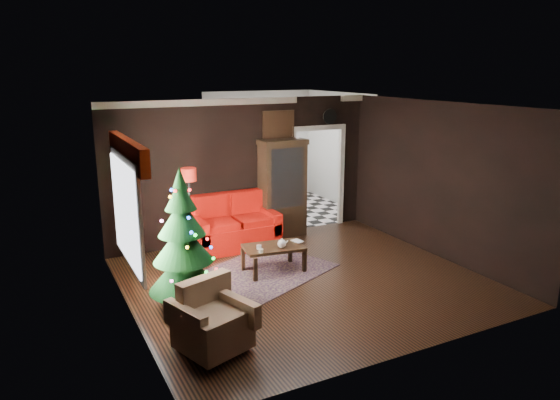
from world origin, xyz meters
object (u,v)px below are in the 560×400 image
loveseat (234,222)px  curio_cabinet (282,191)px  floor_lamp (190,216)px  teapot (282,243)px  armchair (212,317)px  wall_clock (330,116)px  kitchen_table (279,199)px  coffee_table (274,258)px  christmas_tree (182,239)px

loveseat → curio_cabinet: size_ratio=0.89×
curio_cabinet → floor_lamp: bearing=-165.7°
curio_cabinet → teapot: size_ratio=11.64×
teapot → loveseat: bearing=97.2°
armchair → loveseat: bearing=45.4°
floor_lamp → wall_clock: wall_clock is taller
loveseat → curio_cabinet: curio_cabinet is taller
floor_lamp → armchair: bearing=-103.0°
kitchen_table → armchair: bearing=-124.4°
floor_lamp → teapot: size_ratio=10.46×
floor_lamp → loveseat: bearing=18.4°
loveseat → teapot: loveseat is taller
armchair → teapot: (1.87, 1.81, 0.07)m
coffee_table → kitchen_table: bearing=61.6°
loveseat → armchair: size_ratio=2.14×
teapot → kitchen_table: 3.63m
curio_cabinet → coffee_table: curio_cabinet is taller
floor_lamp → wall_clock: (3.30, 0.72, 1.55)m
christmas_tree → kitchen_table: (3.43, 3.81, -0.68)m
floor_lamp → teapot: floor_lamp is taller
teapot → armchair: bearing=-135.8°
teapot → floor_lamp: bearing=131.8°
loveseat → kitchen_table: 2.45m
coffee_table → wall_clock: bearing=39.8°
armchair → wall_clock: 5.86m
armchair → kitchen_table: bearing=37.0°
armchair → kitchen_table: size_ratio=1.06×
floor_lamp → christmas_tree: size_ratio=0.90×
curio_cabinet → kitchen_table: (0.65, 1.43, -0.57)m
floor_lamp → armchair: size_ratio=2.15×
christmas_tree → teapot: 1.98m
loveseat → armchair: 3.80m
christmas_tree → kitchen_table: bearing=48.0°
teapot → curio_cabinet: bearing=62.6°
loveseat → kitchen_table: size_ratio=2.27×
curio_cabinet → armchair: bearing=-127.7°
curio_cabinet → floor_lamp: size_ratio=1.11×
kitchen_table → curio_cabinet: bearing=-114.4°
teapot → wall_clock: bearing=43.0°
loveseat → wall_clock: (2.35, 0.40, 1.88)m
christmas_tree → armchair: 1.39m
wall_clock → kitchen_table: size_ratio=0.43×
teapot → kitchen_table: size_ratio=0.22×
coffee_table → loveseat: bearing=94.7°
christmas_tree → teapot: bearing=17.0°
floor_lamp → armchair: floor_lamp is taller
christmas_tree → kitchen_table: size_ratio=2.54×
coffee_table → teapot: 0.34m
wall_clock → kitchen_table: wall_clock is taller
loveseat → christmas_tree: christmas_tree is taller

